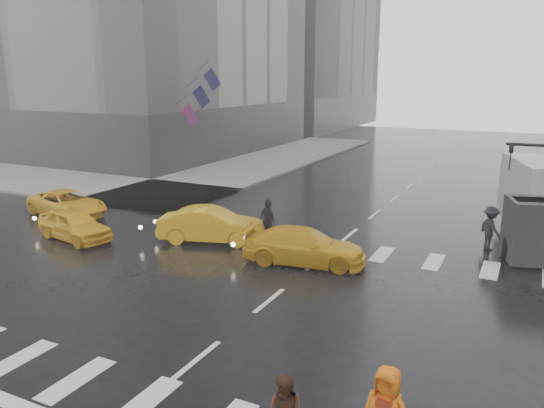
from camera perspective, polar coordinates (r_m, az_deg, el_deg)
The scene contains 12 objects.
ground at distance 16.96m, azimuth -0.30°, elevation -10.35°, with size 120.00×120.00×0.00m, color black.
sidewalk_nw at distance 41.60m, azimuth -13.55°, elevation 3.77°, with size 35.00×35.00×0.15m, color slate.
road_markings at distance 16.96m, azimuth -0.30°, elevation -10.33°, with size 18.00×48.00×0.01m, color silver, non-canonical shape.
planter_west at distance 22.81m, azimuth 25.58°, elevation -2.77°, with size 1.10×1.10×1.80m.
flag_cluster at distance 39.18m, azimuth -7.97°, elevation 11.62°, with size 2.87×3.06×4.69m.
pedestrian_far_a at distance 22.52m, azimuth -0.41°, elevation -1.79°, with size 1.07×0.65×1.83m, color black.
pedestrian_far_b at distance 23.21m, azimuth 22.46°, elevation -2.42°, with size 1.16×0.64×1.80m, color black.
taxi_front at distance 24.34m, azimuth -20.47°, elevation -2.11°, with size 1.56×3.88×1.32m, color #F4AE0C.
taxi_mid at distance 22.64m, azimuth -6.54°, elevation -2.27°, with size 1.55×4.46×1.47m, color #F4AE0C.
taxi_rear at distance 19.99m, azimuth 3.49°, elevation -4.54°, with size 1.88×4.08×1.34m, color #F4AE0C.
taxi_far at distance 28.63m, azimuth -21.16°, elevation 0.05°, with size 2.13×4.09×1.28m, color #F4AE0C.
box_truck at distance 24.36m, azimuth 27.07°, elevation 0.15°, with size 2.45×6.53×3.47m.
Camera 1 is at (7.00, -13.84, 6.87)m, focal length 35.00 mm.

